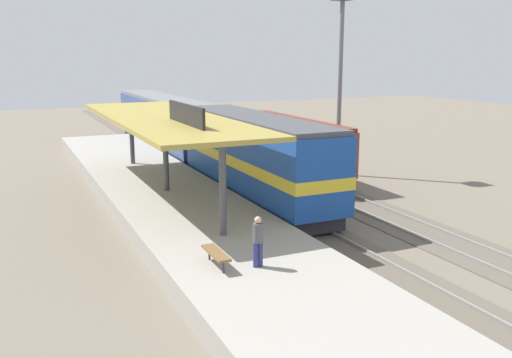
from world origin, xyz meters
The scene contains 11 objects.
ground_plane centered at (2.00, 0.00, 0.00)m, with size 120.00×120.00×0.00m, color #706656.
track_near centered at (0.00, 0.00, 0.03)m, with size 3.20×110.00×0.16m.
track_far centered at (4.60, 0.00, 0.03)m, with size 3.20×110.00×0.16m.
platform centered at (-4.60, 0.00, 0.45)m, with size 6.00×44.00×0.90m, color #9E998E.
station_canopy centered at (-4.60, -0.09, 4.53)m, with size 5.20×18.00×4.70m.
platform_bench centered at (-6.00, -10.96, 1.34)m, with size 0.44×1.70×0.50m.
locomotive centered at (0.00, -0.79, 2.41)m, with size 2.93×14.43×4.44m.
passenger_carriage_single centered at (0.00, 17.21, 2.31)m, with size 2.90×20.00×4.24m.
freight_car centered at (4.60, 4.30, 1.97)m, with size 2.80×12.00×3.54m.
light_mast centered at (7.80, 3.23, 8.40)m, with size 1.10×1.10×11.70m.
person_waiting centered at (-4.77, -11.56, 1.85)m, with size 0.34×0.34×1.71m.
Camera 1 is at (-11.95, -27.15, 7.67)m, focal length 39.01 mm.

